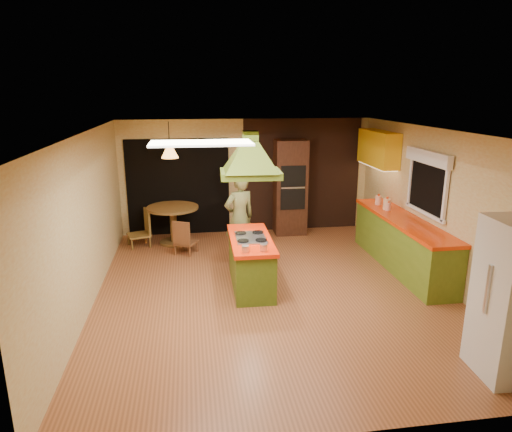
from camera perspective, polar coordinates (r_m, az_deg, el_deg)
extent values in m
plane|color=#9C5933|center=(7.42, 2.08, -9.14)|extent=(6.50, 6.50, 0.00)
plane|color=beige|center=(10.13, -1.18, 4.98)|extent=(5.50, 0.00, 5.50)
plane|color=beige|center=(4.05, 10.77, -11.80)|extent=(5.50, 0.00, 5.50)
plane|color=beige|center=(7.05, -20.39, -0.65)|extent=(0.00, 6.50, 6.50)
plane|color=beige|center=(7.96, 22.04, 0.96)|extent=(0.00, 6.50, 6.50)
plane|color=silver|center=(6.78, 2.29, 10.47)|extent=(6.50, 6.50, 0.00)
cube|color=#381E14|center=(10.34, 5.75, 5.12)|extent=(2.64, 0.03, 2.50)
cube|color=black|center=(10.08, -9.67, 3.55)|extent=(2.20, 0.03, 2.10)
cube|color=olive|center=(8.55, 17.76, -3.43)|extent=(0.58, 3.00, 0.86)
cube|color=#E53807|center=(8.41, 18.02, -0.47)|extent=(0.62, 3.05, 0.06)
cube|color=yellow|center=(9.69, 15.03, 8.18)|extent=(0.34, 1.40, 0.70)
cube|color=black|center=(8.22, 20.69, 3.67)|extent=(0.03, 1.16, 0.96)
cube|color=white|center=(8.12, 20.70, 6.91)|extent=(0.10, 1.35, 0.22)
cube|color=white|center=(5.47, -6.88, 9.04)|extent=(1.20, 0.60, 0.03)
cube|color=#516D1B|center=(7.41, -0.66, -5.99)|extent=(0.63, 1.57, 0.76)
cube|color=#FC2C08|center=(7.27, -0.67, -2.98)|extent=(0.69, 1.64, 0.06)
cube|color=silver|center=(7.26, -0.67, -2.70)|extent=(0.48, 0.69, 0.02)
cube|color=#56701C|center=(7.01, -0.69, 5.28)|extent=(0.95, 0.70, 0.11)
pyramid|color=#56701C|center=(6.94, -0.71, 9.35)|extent=(0.95, 0.70, 0.45)
cube|color=#56701C|center=(6.93, -0.71, 9.99)|extent=(0.22, 0.22, 0.15)
imported|color=brown|center=(8.35, -2.08, -0.24)|extent=(0.71, 0.60, 1.66)
cube|color=#432315|center=(10.04, 4.27, 3.60)|extent=(0.70, 0.60, 2.07)
cube|color=black|center=(9.69, 4.69, 4.98)|extent=(0.53, 0.03, 0.45)
cube|color=black|center=(9.80, 4.63, 2.10)|extent=(0.53, 0.03, 0.45)
cylinder|color=brown|center=(9.50, -10.39, 1.03)|extent=(1.06, 1.06, 0.05)
cylinder|color=brown|center=(9.60, -10.28, -1.11)|extent=(0.14, 0.14, 0.74)
cylinder|color=brown|center=(9.71, -10.18, -3.20)|extent=(0.59, 0.59, 0.05)
cone|color=#FF9E3F|center=(9.29, -10.73, 7.83)|extent=(0.42, 0.42, 0.22)
cylinder|color=#F9E9C8|center=(8.91, 16.05, 1.43)|extent=(0.17, 0.17, 0.21)
cylinder|color=#FFE6CD|center=(9.26, 15.05, 1.92)|extent=(0.15, 0.15, 0.17)
cylinder|color=#F7DFC6|center=(8.87, 16.17, 1.14)|extent=(0.14, 0.14, 0.14)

